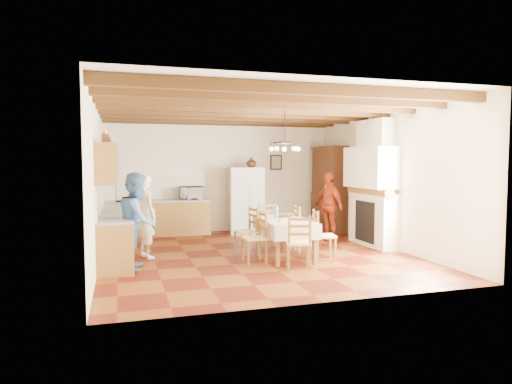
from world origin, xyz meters
TOP-DOWN VIEW (x-y plane):
  - floor at (0.00, 0.00)m, footprint 6.00×6.50m
  - ceiling at (0.00, 0.00)m, footprint 6.00×6.50m
  - wall_back at (0.00, 3.26)m, footprint 6.00×0.02m
  - wall_front at (0.00, -3.26)m, footprint 6.00×0.02m
  - wall_left at (-3.01, 0.00)m, footprint 0.02×6.50m
  - wall_right at (3.01, 0.00)m, footprint 0.02×6.50m
  - ceiling_beams at (0.00, 0.00)m, footprint 6.00×6.30m
  - lower_cabinets_left at (-2.70, 1.05)m, footprint 0.60×4.30m
  - lower_cabinets_back at (-1.55, 2.95)m, footprint 2.30×0.60m
  - countertop_left at (-2.70, 1.05)m, footprint 0.62×4.30m
  - countertop_back at (-1.55, 2.95)m, footprint 2.34×0.62m
  - backsplash_left at (-2.98, 1.05)m, footprint 0.03×4.30m
  - backsplash_back at (-1.55, 3.23)m, footprint 2.30×0.03m
  - upper_cabinets at (-2.83, 1.05)m, footprint 0.35×4.20m
  - fireplace at (2.72, 0.20)m, footprint 0.56×1.60m
  - wall_picture at (1.55, 3.23)m, footprint 0.34×0.03m
  - refrigerator at (0.55, 2.70)m, footprint 0.95×0.82m
  - hutch at (2.75, 2.33)m, footprint 0.57×1.27m
  - dining_table at (0.49, -0.35)m, footprint 0.98×1.77m
  - chandelier at (0.49, -0.35)m, footprint 0.47×0.47m
  - chair_left_near at (-0.22, -0.67)m, footprint 0.41×0.43m
  - chair_left_far at (-0.16, 0.11)m, footprint 0.47×0.49m
  - chair_right_near at (1.13, -0.82)m, footprint 0.47×0.49m
  - chair_right_far at (1.10, 0.05)m, footprint 0.46×0.47m
  - chair_end_near at (0.38, -1.36)m, footprint 0.51×0.50m
  - chair_end_far at (0.54, 0.69)m, footprint 0.44×0.42m
  - person_man at (-2.14, 0.33)m, footprint 0.60×0.71m
  - person_woman_blue at (-2.32, -0.55)m, footprint 0.79×0.94m
  - person_woman_red at (2.20, 1.22)m, footprint 0.60×1.02m
  - microwave at (-0.84, 2.95)m, footprint 0.61×0.42m
  - fridge_vase at (0.69, 2.70)m, footprint 0.33×0.33m

SIDE VIEW (x-z plane):
  - floor at x=0.00m, z-range -0.02..0.00m
  - lower_cabinets_left at x=-2.70m, z-range 0.00..0.86m
  - lower_cabinets_back at x=-1.55m, z-range 0.00..0.86m
  - chair_left_near at x=-0.22m, z-range 0.00..0.96m
  - chair_left_far at x=-0.16m, z-range 0.00..0.96m
  - chair_right_near at x=1.13m, z-range 0.00..0.96m
  - chair_right_far at x=1.10m, z-range 0.00..0.96m
  - chair_end_near at x=0.38m, z-range 0.00..0.96m
  - chair_end_far at x=0.54m, z-range 0.00..0.96m
  - dining_table at x=0.49m, z-range 0.29..1.05m
  - person_woman_red at x=2.20m, z-range 0.00..1.62m
  - person_man at x=-2.14m, z-range 0.00..1.65m
  - person_woman_blue at x=-2.32m, z-range 0.00..1.70m
  - refrigerator at x=0.55m, z-range 0.00..1.72m
  - countertop_left at x=-2.70m, z-range 0.86..0.90m
  - countertop_back at x=-1.55m, z-range 0.86..0.90m
  - microwave at x=-0.84m, z-range 0.90..1.23m
  - hutch at x=2.75m, z-range 0.00..2.28m
  - backsplash_left at x=-2.98m, z-range 0.90..1.50m
  - backsplash_back at x=-1.55m, z-range 0.90..1.50m
  - fireplace at x=2.72m, z-range 0.00..2.80m
  - wall_back at x=0.00m, z-range 0.00..3.00m
  - wall_front at x=0.00m, z-range 0.00..3.00m
  - wall_left at x=-3.01m, z-range 0.00..3.00m
  - wall_right at x=3.01m, z-range 0.00..3.00m
  - upper_cabinets at x=-2.83m, z-range 1.50..2.20m
  - wall_picture at x=1.55m, z-range 1.64..2.06m
  - fridge_vase at x=0.69m, z-range 1.72..2.00m
  - chandelier at x=0.49m, z-range 2.23..2.27m
  - ceiling_beams at x=0.00m, z-range 2.83..2.99m
  - ceiling at x=0.00m, z-range 3.00..3.02m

